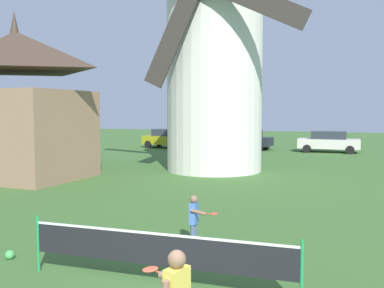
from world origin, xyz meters
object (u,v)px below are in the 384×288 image
object	(u,v)px
player_far	(195,218)
chapel	(17,107)
tennis_net	(157,250)
parked_car_cream	(329,141)
stray_ball	(10,255)
parked_car_black	(246,139)
windmill	(214,45)
parked_car_mustard	(168,138)

from	to	relation	value
player_far	chapel	bearing A→B (deg)	146.53
tennis_net	chapel	world-z (taller)	chapel
parked_car_cream	tennis_net	bearing A→B (deg)	-95.50
player_far	stray_ball	bearing A→B (deg)	-150.14
player_far	stray_ball	world-z (taller)	player_far
parked_car_black	chapel	xyz separation A→B (m)	(-7.16, -17.76, 2.47)
tennis_net	stray_ball	world-z (taller)	tennis_net
windmill	parked_car_mustard	bearing A→B (deg)	121.38
chapel	windmill	bearing A→B (deg)	33.12
tennis_net	parked_car_cream	distance (m)	26.86
tennis_net	parked_car_black	bearing A→B (deg)	97.84
tennis_net	windmill	bearing A→B (deg)	101.39
parked_car_black	windmill	bearing A→B (deg)	-86.40
parked_car_black	parked_car_cream	size ratio (longest dim) A/B	0.97
parked_car_cream	stray_ball	bearing A→B (deg)	-102.99
windmill	stray_ball	world-z (taller)	windmill
parked_car_cream	chapel	size ratio (longest dim) A/B	0.58
windmill	player_far	size ratio (longest dim) A/B	11.64
tennis_net	parked_car_cream	world-z (taller)	parked_car_cream
tennis_net	parked_car_mustard	world-z (taller)	parked_car_mustard
player_far	parked_car_mustard	bearing A→B (deg)	112.72
windmill	parked_car_black	size ratio (longest dim) A/B	3.24
parked_car_black	parked_car_cream	world-z (taller)	same
player_far	tennis_net	bearing A→B (deg)	-88.69
tennis_net	stray_ball	xyz separation A→B (m)	(-3.50, 0.38, -0.59)
parked_car_mustard	parked_car_cream	world-z (taller)	same
windmill	stray_ball	size ratio (longest dim) A/B	72.39
tennis_net	player_far	size ratio (longest dim) A/B	4.18
player_far	stray_ball	xyz separation A→B (m)	(-3.45, -1.98, -0.58)
parked_car_cream	parked_car_black	bearing A→B (deg)	174.81
tennis_net	parked_car_black	size ratio (longest dim) A/B	1.17
parked_car_mustard	chapel	size ratio (longest dim) A/B	0.56
player_far	chapel	xyz separation A→B (m)	(-10.87, 7.19, 2.60)
player_far	stray_ball	distance (m)	4.02
player_far	parked_car_mustard	world-z (taller)	parked_car_mustard
player_far	parked_car_cream	xyz separation A→B (m)	(2.63, 24.37, 0.13)
parked_car_mustard	parked_car_black	distance (m)	6.47
stray_ball	chapel	distance (m)	12.22
stray_ball	player_far	bearing A→B (deg)	29.86
player_far	parked_car_black	bearing A→B (deg)	98.45
player_far	parked_car_cream	world-z (taller)	parked_car_cream
windmill	parked_car_cream	size ratio (longest dim) A/B	3.15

